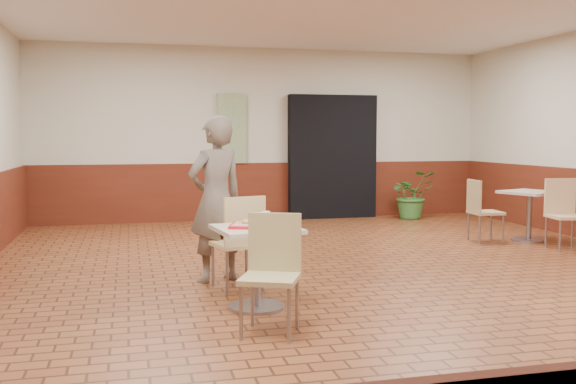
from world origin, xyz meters
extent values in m
cube|color=brown|center=(0.00, 0.00, 0.00)|extent=(8.00, 10.00, 0.01)
cube|color=beige|center=(0.00, 5.00, 1.50)|extent=(8.00, 0.01, 3.00)
cube|color=#531E10|center=(0.00, 4.98, 0.50)|extent=(8.00, 0.04, 1.00)
cube|color=black|center=(1.20, 4.88, 1.10)|extent=(1.60, 0.22, 2.20)
cube|color=gray|center=(-0.60, 4.94, 1.60)|extent=(0.50, 0.03, 1.20)
cube|color=beige|center=(-1.31, -0.80, 0.68)|extent=(0.67, 0.67, 0.04)
cylinder|color=gray|center=(-1.31, -0.80, 0.33)|extent=(0.07, 0.07, 0.67)
cylinder|color=gray|center=(-1.31, -0.80, 0.01)|extent=(0.48, 0.48, 0.03)
cube|color=tan|center=(-1.35, -1.53, 0.42)|extent=(0.54, 0.54, 0.04)
cube|color=tan|center=(-1.28, -1.36, 0.66)|extent=(0.39, 0.19, 0.45)
cylinder|color=gray|center=(-1.58, -1.62, 0.20)|extent=(0.03, 0.03, 0.40)
cylinder|color=gray|center=(-1.26, -1.76, 0.20)|extent=(0.03, 0.03, 0.40)
cylinder|color=gray|center=(-1.44, -1.30, 0.20)|extent=(0.03, 0.03, 0.40)
cylinder|color=gray|center=(-1.12, -1.44, 0.20)|extent=(0.03, 0.03, 0.40)
cube|color=#E1C987|center=(-1.35, -0.03, 0.43)|extent=(0.51, 0.51, 0.04)
cube|color=#E1C987|center=(-1.30, -0.22, 0.68)|extent=(0.41, 0.13, 0.46)
cylinder|color=gray|center=(-1.22, 0.19, 0.20)|extent=(0.03, 0.03, 0.41)
cylinder|color=gray|center=(-1.57, 0.10, 0.20)|extent=(0.03, 0.03, 0.41)
cylinder|color=gray|center=(-1.13, -0.16, 0.20)|extent=(0.03, 0.03, 0.41)
cylinder|color=gray|center=(-1.48, -0.25, 0.20)|extent=(0.03, 0.03, 0.41)
imported|color=#6F6456|center=(-1.50, 0.32, 0.84)|extent=(0.72, 0.61, 1.67)
cube|color=red|center=(-1.31, -0.80, 0.72)|extent=(0.43, 0.34, 0.02)
cube|color=#E18585|center=(-1.31, -0.80, 0.73)|extent=(0.38, 0.29, 0.00)
torus|color=gold|center=(-1.37, -0.73, 0.75)|extent=(0.12, 0.12, 0.03)
ellipsoid|color=gold|center=(-1.20, -0.83, 0.75)|extent=(0.14, 0.08, 0.04)
cube|color=white|center=(-1.20, -0.83, 0.77)|extent=(0.12, 0.06, 0.01)
ellipsoid|color=#C38F1B|center=(-1.26, -0.84, 0.74)|extent=(0.03, 0.03, 0.02)
cylinder|color=white|center=(-1.21, -0.72, 0.78)|extent=(0.07, 0.07, 0.09)
cylinder|color=blue|center=(-1.21, -0.72, 0.78)|extent=(0.08, 0.08, 0.02)
cube|color=#C5B09E|center=(3.10, 1.77, 0.68)|extent=(0.67, 0.67, 0.04)
cylinder|color=gray|center=(3.10, 1.77, 0.33)|extent=(0.07, 0.07, 0.67)
cylinder|color=gray|center=(3.10, 1.77, 0.01)|extent=(0.48, 0.48, 0.03)
cube|color=tan|center=(2.46, 1.84, 0.41)|extent=(0.43, 0.43, 0.04)
cube|color=tan|center=(2.28, 1.85, 0.65)|extent=(0.06, 0.40, 0.44)
cylinder|color=gray|center=(2.62, 1.65, 0.20)|extent=(0.03, 0.03, 0.39)
cylinder|color=gray|center=(2.64, 2.00, 0.20)|extent=(0.03, 0.03, 0.39)
cylinder|color=gray|center=(2.28, 1.68, 0.20)|extent=(0.03, 0.03, 0.39)
cylinder|color=gray|center=(2.30, 2.02, 0.20)|extent=(0.03, 0.03, 0.39)
cube|color=#E8C08B|center=(3.14, 1.02, 0.43)|extent=(0.48, 0.48, 0.04)
cube|color=#E8C08B|center=(3.17, 1.21, 0.68)|extent=(0.42, 0.09, 0.46)
cylinder|color=gray|center=(2.93, 0.87, 0.21)|extent=(0.03, 0.03, 0.41)
cylinder|color=gray|center=(2.99, 1.23, 0.21)|extent=(0.03, 0.03, 0.41)
cylinder|color=gray|center=(3.35, 1.17, 0.21)|extent=(0.03, 0.03, 0.41)
imported|color=#37732E|center=(2.54, 4.40, 0.43)|extent=(0.81, 0.71, 0.86)
camera|label=1|loc=(-2.35, -6.09, 1.47)|focal=40.00mm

